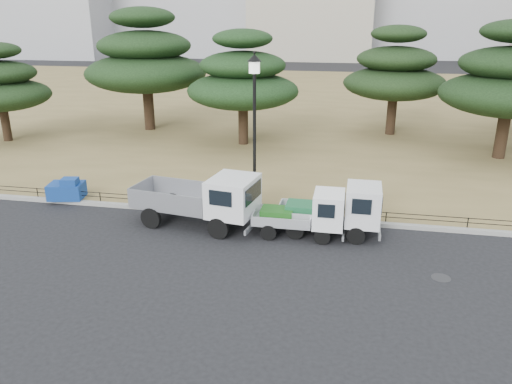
% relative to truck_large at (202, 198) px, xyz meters
% --- Properties ---
extents(ground, '(220.00, 220.00, 0.00)m').
position_rel_truck_large_xyz_m(ground, '(1.97, -1.36, -1.16)').
color(ground, black).
extents(lawn, '(120.00, 56.00, 0.15)m').
position_rel_truck_large_xyz_m(lawn, '(1.97, 29.24, -1.09)').
color(lawn, olive).
rests_on(lawn, ground).
extents(curb, '(120.00, 0.25, 0.16)m').
position_rel_truck_large_xyz_m(curb, '(1.97, 1.24, -1.08)').
color(curb, gray).
rests_on(curb, ground).
extents(truck_large, '(5.04, 2.61, 2.09)m').
position_rel_truck_large_xyz_m(truck_large, '(0.00, 0.00, 0.00)').
color(truck_large, black).
rests_on(truck_large, ground).
extents(truck_kei_front, '(3.29, 1.43, 1.74)m').
position_rel_truck_large_xyz_m(truck_kei_front, '(4.00, -0.18, -0.30)').
color(truck_kei_front, black).
rests_on(truck_kei_front, ground).
extents(truck_kei_rear, '(3.74, 1.67, 1.95)m').
position_rel_truck_large_xyz_m(truck_kei_rear, '(5.10, 0.18, -0.19)').
color(truck_kei_rear, black).
rests_on(truck_kei_rear, ground).
extents(street_lamp, '(0.56, 0.56, 6.23)m').
position_rel_truck_large_xyz_m(street_lamp, '(1.73, 1.54, 3.20)').
color(street_lamp, black).
rests_on(street_lamp, lawn).
extents(pipe_fence, '(38.00, 0.04, 0.40)m').
position_rel_truck_large_xyz_m(pipe_fence, '(1.97, 1.39, -0.72)').
color(pipe_fence, black).
rests_on(pipe_fence, lawn).
extents(tarp_pile, '(1.62, 1.31, 0.96)m').
position_rel_truck_large_xyz_m(tarp_pile, '(-6.63, 1.48, -0.63)').
color(tarp_pile, navy).
rests_on(tarp_pile, lawn).
extents(manhole, '(0.60, 0.60, 0.01)m').
position_rel_truck_large_xyz_m(manhole, '(8.47, -2.56, -1.16)').
color(manhole, '#2D2D30').
rests_on(manhole, ground).
extents(pine_west_near, '(8.17, 8.17, 8.17)m').
position_rel_truck_large_xyz_m(pine_west_near, '(-8.56, 15.55, 3.70)').
color(pine_west_near, black).
rests_on(pine_west_near, lawn).
extents(pine_center_left, '(6.77, 6.77, 6.89)m').
position_rel_truck_large_xyz_m(pine_center_left, '(-1.17, 12.65, 2.96)').
color(pine_center_left, black).
rests_on(pine_center_left, lawn).
extents(pine_center_right, '(6.65, 6.65, 7.06)m').
position_rel_truck_large_xyz_m(pine_center_right, '(8.01, 17.19, 3.08)').
color(pine_center_right, black).
rests_on(pine_center_right, lawn).
extents(pine_east_near, '(7.36, 7.36, 7.44)m').
position_rel_truck_large_xyz_m(pine_east_near, '(13.69, 12.17, 3.28)').
color(pine_east_near, black).
rests_on(pine_east_near, lawn).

